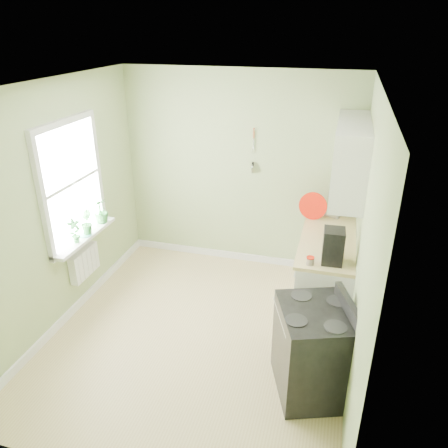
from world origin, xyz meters
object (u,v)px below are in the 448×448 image
(kettle, at_px, (318,206))
(coffee_maker, at_px, (333,247))
(stove, at_px, (313,350))
(stand_mixer, at_px, (336,202))

(kettle, distance_m, coffee_maker, 1.33)
(stove, height_order, stand_mixer, stand_mixer)
(stove, relative_size, coffee_maker, 2.73)
(coffee_maker, bearing_deg, stand_mixer, 90.81)
(stove, relative_size, stand_mixer, 2.64)
(stand_mixer, distance_m, kettle, 0.23)
(stove, distance_m, coffee_maker, 1.09)
(stove, bearing_deg, stand_mixer, 88.70)
(stand_mixer, bearing_deg, kettle, -174.90)
(stove, bearing_deg, kettle, 94.36)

